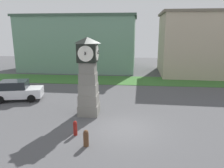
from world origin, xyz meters
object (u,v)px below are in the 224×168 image
at_px(bollard_near_tower, 86,138).
at_px(clock_tower, 88,78).
at_px(car_far_lot, 17,90).
at_px(bollard_mid_row, 75,128).

bearing_deg(bollard_near_tower, clock_tower, 99.52).
height_order(clock_tower, car_far_lot, clock_tower).
bearing_deg(car_far_lot, bollard_near_tower, -43.08).
xyz_separation_m(bollard_near_tower, car_far_lot, (-7.29, 6.82, 0.38)).
xyz_separation_m(bollard_near_tower, bollard_mid_row, (-0.85, 1.10, -0.01)).
bearing_deg(clock_tower, bollard_mid_row, -92.33).
bearing_deg(bollard_near_tower, bollard_mid_row, 127.45).
relative_size(clock_tower, bollard_near_tower, 6.03).
bearing_deg(bollard_mid_row, clock_tower, 87.67).
distance_m(bollard_near_tower, bollard_mid_row, 1.39).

